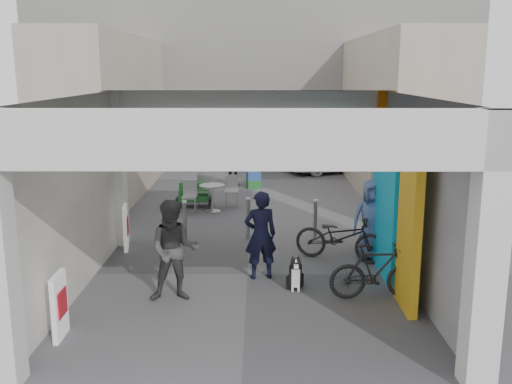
{
  "coord_description": "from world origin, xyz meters",
  "views": [
    {
      "loc": [
        0.22,
        -10.64,
        3.93
      ],
      "look_at": [
        0.17,
        1.0,
        1.45
      ],
      "focal_mm": 40.0,
      "sensor_mm": 36.0,
      "label": 1
    }
  ],
  "objects_px": {
    "cafe_set": "(209,198)",
    "produce_stand": "(194,197)",
    "man_with_dog": "(261,235)",
    "white_van": "(332,157)",
    "bicycle_front": "(340,237)",
    "man_elderly": "(371,220)",
    "bicycle_rear": "(377,271)",
    "man_back_turned": "(174,251)",
    "border_collie": "(295,276)",
    "man_crates": "(234,163)"
  },
  "relations": [
    {
      "from": "cafe_set",
      "to": "produce_stand",
      "type": "relative_size",
      "value": 1.44
    },
    {
      "from": "man_with_dog",
      "to": "white_van",
      "type": "height_order",
      "value": "man_with_dog"
    },
    {
      "from": "bicycle_front",
      "to": "man_elderly",
      "type": "bearing_deg",
      "value": -58.35
    },
    {
      "from": "produce_stand",
      "to": "bicycle_rear",
      "type": "xyz_separation_m",
      "value": [
        3.95,
        -6.92,
        0.22
      ]
    },
    {
      "from": "bicycle_front",
      "to": "white_van",
      "type": "xyz_separation_m",
      "value": [
        1.17,
        10.63,
        0.1
      ]
    },
    {
      "from": "man_with_dog",
      "to": "bicycle_rear",
      "type": "xyz_separation_m",
      "value": [
        2.02,
        -1.01,
        -0.36
      ]
    },
    {
      "from": "man_with_dog",
      "to": "man_back_turned",
      "type": "bearing_deg",
      "value": 23.38
    },
    {
      "from": "man_elderly",
      "to": "bicycle_rear",
      "type": "bearing_deg",
      "value": -102.6
    },
    {
      "from": "cafe_set",
      "to": "man_back_turned",
      "type": "bearing_deg",
      "value": -90.23
    },
    {
      "from": "man_with_dog",
      "to": "man_back_turned",
      "type": "height_order",
      "value": "man_back_turned"
    },
    {
      "from": "border_collie",
      "to": "man_back_turned",
      "type": "xyz_separation_m",
      "value": [
        -2.13,
        -0.48,
        0.63
      ]
    },
    {
      "from": "bicycle_rear",
      "to": "man_crates",
      "type": "bearing_deg",
      "value": 13.08
    },
    {
      "from": "border_collie",
      "to": "man_back_turned",
      "type": "relative_size",
      "value": 0.37
    },
    {
      "from": "border_collie",
      "to": "man_back_turned",
      "type": "height_order",
      "value": "man_back_turned"
    },
    {
      "from": "man_back_turned",
      "to": "man_crates",
      "type": "relative_size",
      "value": 1.1
    },
    {
      "from": "produce_stand",
      "to": "man_back_turned",
      "type": "relative_size",
      "value": 0.6
    },
    {
      "from": "cafe_set",
      "to": "bicycle_rear",
      "type": "height_order",
      "value": "bicycle_rear"
    },
    {
      "from": "bicycle_front",
      "to": "bicycle_rear",
      "type": "bearing_deg",
      "value": -149.28
    },
    {
      "from": "border_collie",
      "to": "man_crates",
      "type": "relative_size",
      "value": 0.41
    },
    {
      "from": "border_collie",
      "to": "bicycle_rear",
      "type": "height_order",
      "value": "bicycle_rear"
    },
    {
      "from": "white_van",
      "to": "man_with_dog",
      "type": "bearing_deg",
      "value": 146.16
    },
    {
      "from": "man_elderly",
      "to": "white_van",
      "type": "relative_size",
      "value": 0.47
    },
    {
      "from": "man_with_dog",
      "to": "white_van",
      "type": "xyz_separation_m",
      "value": [
        2.85,
        11.68,
        -0.24
      ]
    },
    {
      "from": "produce_stand",
      "to": "bicycle_front",
      "type": "relative_size",
      "value": 0.55
    },
    {
      "from": "cafe_set",
      "to": "man_crates",
      "type": "xyz_separation_m",
      "value": [
        0.57,
        3.32,
        0.48
      ]
    },
    {
      "from": "man_with_dog",
      "to": "white_van",
      "type": "bearing_deg",
      "value": -116.07
    },
    {
      "from": "produce_stand",
      "to": "white_van",
      "type": "distance_m",
      "value": 7.5
    },
    {
      "from": "bicycle_front",
      "to": "white_van",
      "type": "relative_size",
      "value": 0.54
    },
    {
      "from": "produce_stand",
      "to": "man_back_turned",
      "type": "xyz_separation_m",
      "value": [
        0.43,
        -6.98,
        0.61
      ]
    },
    {
      "from": "border_collie",
      "to": "white_van",
      "type": "distance_m",
      "value": 12.48
    },
    {
      "from": "produce_stand",
      "to": "man_with_dog",
      "type": "relative_size",
      "value": 0.62
    },
    {
      "from": "bicycle_front",
      "to": "man_back_turned",
      "type": "bearing_deg",
      "value": 145.15
    },
    {
      "from": "cafe_set",
      "to": "white_van",
      "type": "height_order",
      "value": "white_van"
    },
    {
      "from": "man_crates",
      "to": "bicycle_front",
      "type": "bearing_deg",
      "value": 128.52
    },
    {
      "from": "cafe_set",
      "to": "border_collie",
      "type": "relative_size",
      "value": 2.35
    },
    {
      "from": "man_with_dog",
      "to": "man_crates",
      "type": "relative_size",
      "value": 1.06
    },
    {
      "from": "man_with_dog",
      "to": "white_van",
      "type": "relative_size",
      "value": 0.48
    },
    {
      "from": "man_crates",
      "to": "white_van",
      "type": "xyz_separation_m",
      "value": [
        3.75,
        2.78,
        -0.19
      ]
    },
    {
      "from": "man_with_dog",
      "to": "man_elderly",
      "type": "height_order",
      "value": "man_with_dog"
    },
    {
      "from": "man_back_turned",
      "to": "man_crates",
      "type": "xyz_separation_m",
      "value": [
        0.6,
        9.97,
        -0.08
      ]
    },
    {
      "from": "produce_stand",
      "to": "bicycle_front",
      "type": "distance_m",
      "value": 6.06
    },
    {
      "from": "cafe_set",
      "to": "bicycle_rear",
      "type": "xyz_separation_m",
      "value": [
        3.49,
        -6.59,
        0.17
      ]
    },
    {
      "from": "man_elderly",
      "to": "bicycle_rear",
      "type": "xyz_separation_m",
      "value": [
        -0.32,
        -2.18,
        -0.36
      ]
    },
    {
      "from": "man_back_turned",
      "to": "bicycle_rear",
      "type": "relative_size",
      "value": 1.07
    },
    {
      "from": "produce_stand",
      "to": "border_collie",
      "type": "xyz_separation_m",
      "value": [
        2.56,
        -6.5,
        -0.02
      ]
    },
    {
      "from": "man_with_dog",
      "to": "man_back_turned",
      "type": "relative_size",
      "value": 0.96
    },
    {
      "from": "man_with_dog",
      "to": "man_crates",
      "type": "height_order",
      "value": "man_with_dog"
    },
    {
      "from": "border_collie",
      "to": "bicycle_rear",
      "type": "xyz_separation_m",
      "value": [
        1.39,
        -0.42,
        0.24
      ]
    },
    {
      "from": "man_back_turned",
      "to": "bicycle_front",
      "type": "bearing_deg",
      "value": 27.77
    },
    {
      "from": "man_with_dog",
      "to": "bicycle_rear",
      "type": "height_order",
      "value": "man_with_dog"
    }
  ]
}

